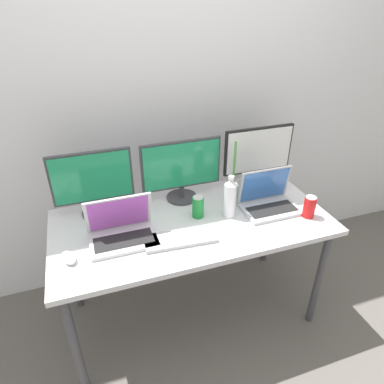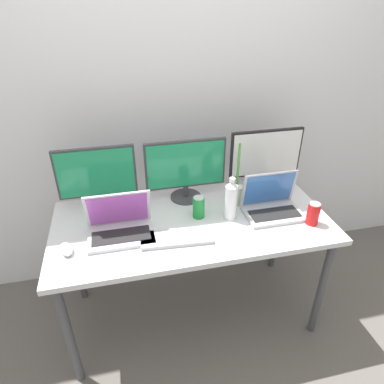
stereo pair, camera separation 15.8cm
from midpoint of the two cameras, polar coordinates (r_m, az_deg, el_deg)
name	(u,v)px [view 2 (the right image)]	position (r m, az deg, el deg)	size (l,w,h in m)	color
ground_plane	(192,311)	(2.40, 2.00, -19.35)	(16.00, 16.00, 0.00)	#5B5651
wall_back	(170,91)	(2.19, -1.47, 16.40)	(7.00, 0.08, 2.60)	silver
work_desk	(192,230)	(1.93, 2.36, -6.41)	(1.51, 0.72, 0.74)	#424247
monitor_left	(97,177)	(1.94, -13.36, 2.45)	(0.43, 0.17, 0.38)	#38383D
monitor_center	(186,168)	(1.99, 1.20, 3.91)	(0.47, 0.19, 0.37)	#38383D
monitor_right	(266,157)	(2.16, 14.24, 5.56)	(0.45, 0.19, 0.39)	black
laptop_silver	(120,225)	(1.78, -9.43, -5.57)	(0.33, 0.23, 0.23)	silver
laptop_secondary	(271,204)	(2.00, 15.34, -1.99)	(0.32, 0.22, 0.23)	#B7B7BC
keyboard_main	(177,238)	(1.75, 0.02, -7.72)	(0.36, 0.14, 0.02)	#B2B2B7
mouse_by_keyboard	(66,249)	(1.75, -17.80, -9.17)	(0.06, 0.11, 0.03)	silver
water_bottle	(231,200)	(1.87, 8.94, -1.40)	(0.07, 0.07, 0.25)	silver
soda_can_near_keyboard	(199,207)	(1.89, 3.52, -2.60)	(0.07, 0.07, 0.13)	#197F33
soda_can_by_laptop	(313,214)	(1.97, 21.74, -3.43)	(0.07, 0.07, 0.13)	red
bamboo_vase	(236,193)	(2.02, 9.61, -0.20)	(0.07, 0.07, 0.38)	#B2D1B7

